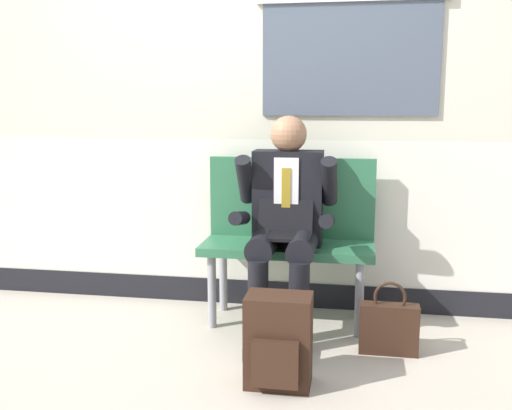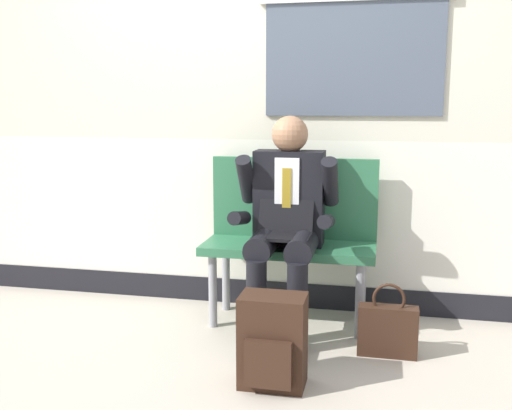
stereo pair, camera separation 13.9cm
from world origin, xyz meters
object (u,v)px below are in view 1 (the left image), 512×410
(backpack, at_px, (278,342))
(handbag, at_px, (389,327))
(person_seated, at_px, (285,219))
(bench_with_person, at_px, (289,229))

(backpack, xyz_separation_m, handbag, (0.53, 0.46, -0.07))
(backpack, bearing_deg, person_seated, 94.57)
(person_seated, xyz_separation_m, backpack, (0.05, -0.69, -0.45))
(person_seated, distance_m, handbag, 0.81)
(backpack, distance_m, handbag, 0.70)
(bench_with_person, bearing_deg, person_seated, -90.00)
(handbag, bearing_deg, backpack, -138.83)
(bench_with_person, relative_size, handbag, 2.58)
(bench_with_person, bearing_deg, handbag, -36.50)
(person_seated, bearing_deg, handbag, -21.22)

